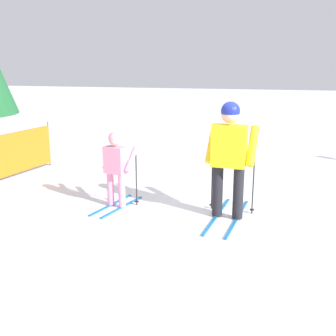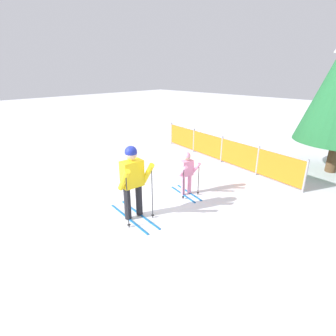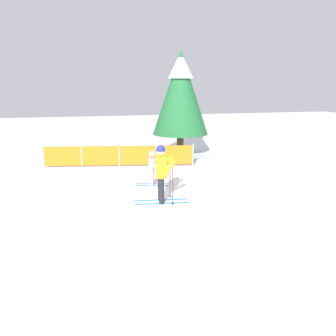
# 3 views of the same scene
# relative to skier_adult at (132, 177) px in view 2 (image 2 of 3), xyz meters

# --- Properties ---
(ground_plane) EXTENTS (60.00, 60.00, 0.00)m
(ground_plane) POSITION_rel_skier_adult_xyz_m (-0.28, 0.01, -1.03)
(ground_plane) COLOR white
(skier_adult) EXTENTS (1.66, 0.77, 1.73)m
(skier_adult) POSITION_rel_skier_adult_xyz_m (0.00, 0.00, 0.00)
(skier_adult) COLOR #1966B2
(skier_adult) RESTS_ON ground_plane
(skier_child) EXTENTS (1.17, 0.60, 1.22)m
(skier_child) POSITION_rel_skier_adult_xyz_m (0.07, 1.78, -0.32)
(skier_child) COLOR #1966B2
(skier_child) RESTS_ON ground_plane
(safety_fence) EXTENTS (6.32, 1.22, 0.98)m
(safety_fence) POSITION_rel_skier_adult_xyz_m (-0.79, 4.76, -0.54)
(safety_fence) COLOR gray
(safety_fence) RESTS_ON ground_plane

